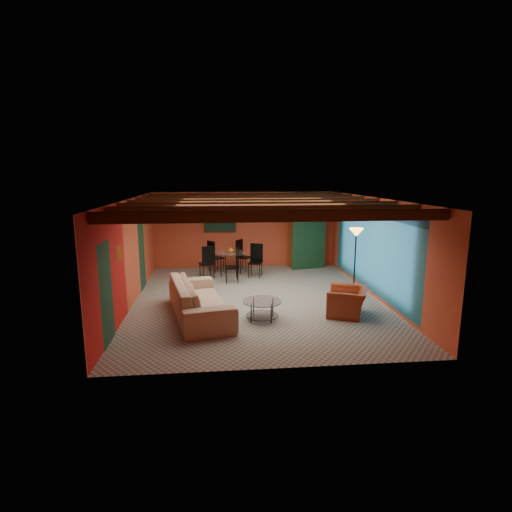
{
  "coord_description": "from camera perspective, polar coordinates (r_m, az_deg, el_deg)",
  "views": [
    {
      "loc": [
        -1.09,
        -10.47,
        3.32
      ],
      "look_at": [
        0.0,
        0.2,
        1.15
      ],
      "focal_mm": 28.51,
      "sensor_mm": 36.0,
      "label": 1
    }
  ],
  "objects": [
    {
      "name": "painting",
      "position": [
        14.52,
        -5.06,
        4.79
      ],
      "size": [
        1.05,
        0.03,
        0.65
      ],
      "primitive_type": "cube",
      "color": "black",
      "rests_on": "wall_back"
    },
    {
      "name": "sofa",
      "position": [
        9.74,
        -7.93,
        -5.96
      ],
      "size": [
        1.71,
        3.08,
        0.85
      ],
      "primitive_type": "imported",
      "rotation": [
        0.0,
        0.0,
        1.77
      ],
      "color": "tan",
      "rests_on": "ground"
    },
    {
      "name": "potted_plant",
      "position": [
        14.58,
        7.29,
        7.48
      ],
      "size": [
        0.5,
        0.46,
        0.46
      ],
      "primitive_type": "imported",
      "rotation": [
        0.0,
        0.0,
        0.29
      ],
      "color": "#26661E",
      "rests_on": "armoire"
    },
    {
      "name": "armoire",
      "position": [
        14.72,
        7.16,
        2.49
      ],
      "size": [
        1.3,
        0.83,
        2.11
      ],
      "primitive_type": "cube",
      "rotation": [
        0.0,
        0.0,
        0.21
      ],
      "color": "brown",
      "rests_on": "ground"
    },
    {
      "name": "dining_table",
      "position": [
        13.43,
        -3.55,
        -0.49
      ],
      "size": [
        2.67,
        2.67,
        1.1
      ],
      "primitive_type": null,
      "rotation": [
        0.0,
        0.0,
        -0.32
      ],
      "color": "silver",
      "rests_on": "ground"
    },
    {
      "name": "armchair",
      "position": [
        10.0,
        12.65,
        -6.26
      ],
      "size": [
        1.2,
        1.27,
        0.66
      ],
      "primitive_type": "imported",
      "rotation": [
        0.0,
        0.0,
        -1.96
      ],
      "color": "maroon",
      "rests_on": "ground"
    },
    {
      "name": "ceiling_fan",
      "position": [
        10.57,
        0.11,
        6.23
      ],
      "size": [
        1.5,
        1.5,
        0.44
      ],
      "primitive_type": null,
      "color": "#472614",
      "rests_on": "ceiling"
    },
    {
      "name": "room",
      "position": [
        10.68,
        0.05,
        6.29
      ],
      "size": [
        6.52,
        8.01,
        2.71
      ],
      "color": "gray",
      "rests_on": "ground"
    },
    {
      "name": "floor_lamp",
      "position": [
        11.27,
        13.69,
        -0.98
      ],
      "size": [
        0.47,
        0.47,
        1.92
      ],
      "primitive_type": null,
      "rotation": [
        0.0,
        0.0,
        0.26
      ],
      "color": "black",
      "rests_on": "ground"
    },
    {
      "name": "vase",
      "position": [
        13.31,
        -3.58,
        2.19
      ],
      "size": [
        0.21,
        0.21,
        0.17
      ],
      "primitive_type": "imported",
      "rotation": [
        0.0,
        0.0,
        -0.27
      ],
      "color": "orange",
      "rests_on": "dining_table"
    },
    {
      "name": "coffee_table",
      "position": [
        9.48,
        0.87,
        -7.58
      ],
      "size": [
        1.08,
        1.08,
        0.46
      ],
      "primitive_type": null,
      "rotation": [
        0.0,
        0.0,
        -0.22
      ],
      "color": "silver",
      "rests_on": "ground"
    }
  ]
}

